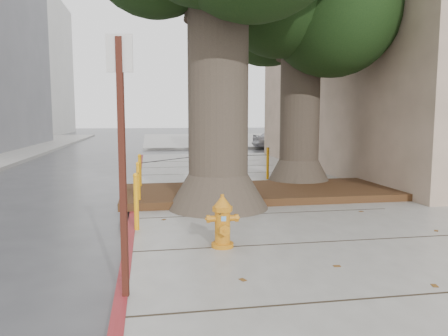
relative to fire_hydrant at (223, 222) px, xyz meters
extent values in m
plane|color=#28282B|center=(0.67, -0.01, -0.52)|extent=(140.00, 140.00, 0.00)
cube|color=slate|center=(6.67, 29.99, -0.45)|extent=(16.00, 20.00, 0.15)
cube|color=maroon|center=(-1.33, 2.49, -0.45)|extent=(0.14, 26.00, 0.16)
cube|color=black|center=(1.57, 3.89, -0.29)|extent=(6.40, 2.60, 0.16)
cube|color=silver|center=(-16.33, 44.99, 6.98)|extent=(12.00, 18.00, 15.00)
cube|color=silver|center=(16.67, 25.99, 3.98)|extent=(10.00, 10.00, 9.00)
cube|color=slate|center=(22.67, 31.99, 5.48)|extent=(12.00, 14.00, 12.00)
cone|color=#4C3F33|center=(0.37, 2.69, -0.02)|extent=(2.04, 2.04, 0.70)
cylinder|color=#4C3F33|center=(0.37, 2.69, 2.01)|extent=(1.20, 1.20, 4.22)
cone|color=#4C3F33|center=(2.97, 5.19, -0.02)|extent=(1.77, 1.77, 0.70)
cylinder|color=#4C3F33|center=(2.97, 5.19, 1.80)|extent=(1.04, 1.04, 3.84)
sphere|color=black|center=(4.07, 5.59, 4.46)|extent=(3.00, 3.00, 3.00)
cylinder|color=orange|center=(-1.23, 1.19, 0.08)|extent=(0.08, 0.08, 0.90)
sphere|color=orange|center=(-1.23, 1.19, 0.53)|extent=(0.09, 0.09, 0.09)
cylinder|color=orange|center=(-1.23, 2.99, 0.08)|extent=(0.08, 0.08, 0.90)
sphere|color=orange|center=(-1.23, 2.99, 0.53)|extent=(0.09, 0.09, 0.09)
cylinder|color=orange|center=(-1.23, 4.79, 0.08)|extent=(0.08, 0.08, 0.90)
sphere|color=orange|center=(-1.23, 4.79, 0.53)|extent=(0.09, 0.09, 0.09)
cylinder|color=orange|center=(0.27, 6.29, 0.08)|extent=(0.08, 0.08, 0.90)
sphere|color=orange|center=(0.27, 6.29, 0.53)|extent=(0.09, 0.09, 0.09)
cylinder|color=orange|center=(2.47, 6.49, 0.08)|extent=(0.08, 0.08, 0.90)
sphere|color=orange|center=(2.47, 6.49, 0.53)|extent=(0.09, 0.09, 0.09)
cylinder|color=black|center=(-1.23, 2.09, 0.35)|extent=(0.02, 1.80, 0.02)
cylinder|color=black|center=(-1.23, 3.89, 0.35)|extent=(0.02, 1.80, 0.02)
cylinder|color=black|center=(-0.48, 5.54, 0.35)|extent=(1.51, 1.51, 0.02)
cylinder|color=black|center=(1.37, 6.39, 0.35)|extent=(2.20, 0.22, 0.02)
cylinder|color=orange|center=(0.00, 0.01, -0.34)|extent=(0.32, 0.32, 0.06)
cylinder|color=orange|center=(0.00, 0.01, -0.07)|extent=(0.22, 0.22, 0.50)
cylinder|color=orange|center=(0.00, 0.01, 0.18)|extent=(0.29, 0.29, 0.07)
cone|color=orange|center=(0.00, 0.01, 0.28)|extent=(0.27, 0.27, 0.14)
cylinder|color=orange|center=(0.00, 0.01, 0.37)|extent=(0.06, 0.06, 0.05)
cylinder|color=orange|center=(-0.13, 0.01, 0.04)|extent=(0.14, 0.09, 0.09)
cylinder|color=orange|center=(0.13, 0.00, 0.04)|extent=(0.14, 0.09, 0.09)
cylinder|color=orange|center=(0.00, -0.11, -0.07)|extent=(0.13, 0.14, 0.13)
cube|color=#5999D8|center=(0.00, -0.11, 0.06)|extent=(0.07, 0.01, 0.07)
cube|color=#471911|center=(-1.28, -1.51, 0.94)|extent=(0.07, 0.07, 2.63)
cube|color=silver|center=(-1.28, -1.51, 2.10)|extent=(0.26, 0.07, 0.37)
imported|color=#A5A4A9|center=(7.17, 19.90, 0.10)|extent=(3.75, 1.66, 1.25)
imported|color=maroon|center=(12.37, 17.34, 0.01)|extent=(3.34, 1.53, 1.06)
camera|label=1|loc=(-1.02, -5.97, 1.49)|focal=35.00mm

